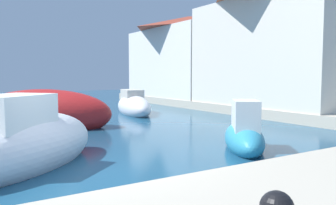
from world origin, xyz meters
TOP-DOWN VIEW (x-y plane):
  - ground at (0.00, 0.00)m, footprint 80.00×80.00m
  - quay_promenade at (4.32, -0.37)m, footprint 44.00×32.00m
  - moored_boat_2 at (0.44, 7.91)m, footprint 5.94×4.91m
  - moored_boat_4 at (4.54, 0.66)m, footprint 2.75×3.17m
  - moored_boat_5 at (5.84, 10.62)m, footprint 2.44×4.81m
  - moored_boat_6 at (-1.28, 1.80)m, footprint 4.75×4.45m
  - waterfront_building_main at (13.00, 6.48)m, footprint 6.24×9.50m
  - waterfront_building_annex at (13.00, 15.53)m, footprint 6.29×9.47m

SIDE VIEW (x-z plane):
  - ground at x=0.00m, z-range 0.00..0.00m
  - quay_promenade at x=4.32m, z-range 0.00..0.50m
  - moored_boat_4 at x=4.54m, z-range -0.43..1.22m
  - moored_boat_5 at x=5.84m, z-range -0.38..1.25m
  - moored_boat_6 at x=-1.28m, z-range -0.50..1.58m
  - moored_boat_2 at x=0.44m, z-range -0.45..1.58m
  - waterfront_building_annex at x=13.00m, z-range 0.55..6.69m
  - waterfront_building_main at x=13.00m, z-range 0.55..7.30m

